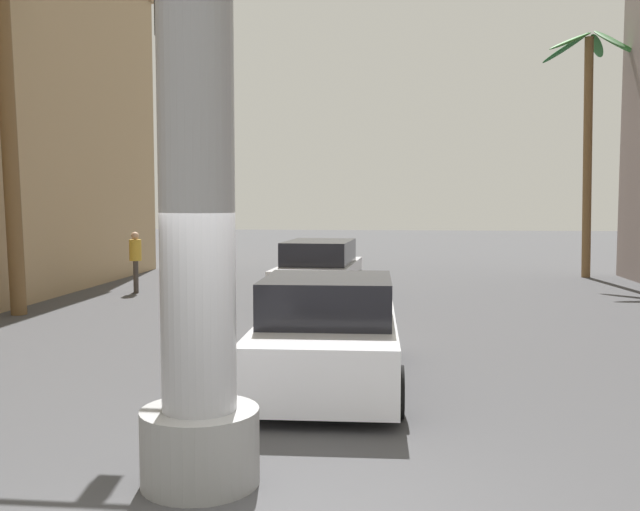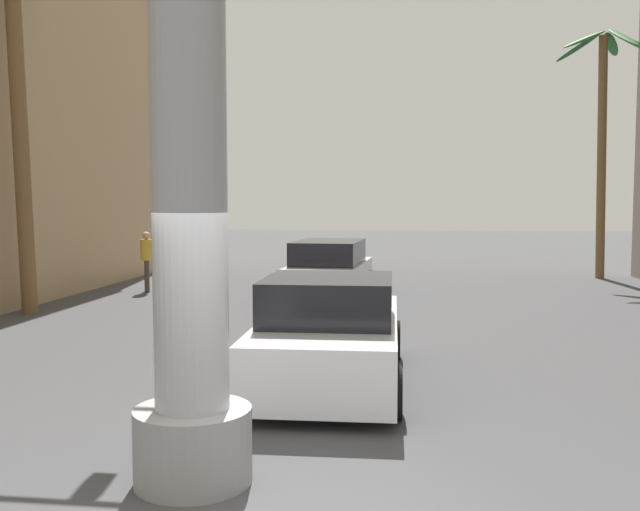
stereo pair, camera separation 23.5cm
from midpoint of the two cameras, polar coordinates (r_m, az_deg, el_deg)
The scene contains 6 objects.
ground_plane at distance 15.70m, azimuth 3.42°, elevation -5.15°, with size 95.55×95.55×0.00m, color #424244.
car_lead at distance 10.16m, azimuth 1.49°, elevation -6.39°, with size 2.10×4.67×1.56m.
car_far at distance 18.74m, azimuth 1.05°, elevation -1.32°, with size 2.13×4.84×1.56m.
palm_tree_far_right at distance 25.83m, azimuth 21.96°, elevation 10.26°, with size 3.33×3.30×8.24m.
palm_tree_mid_left at distance 17.81m, azimuth -22.60°, elevation 13.65°, with size 3.17×3.15×8.78m.
pedestrian_far_left at distance 20.85m, azimuth -13.39°, elevation -0.09°, with size 0.44×0.44×1.73m.
Camera 2 is at (1.18, -5.43, 2.60)m, focal length 40.00 mm.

